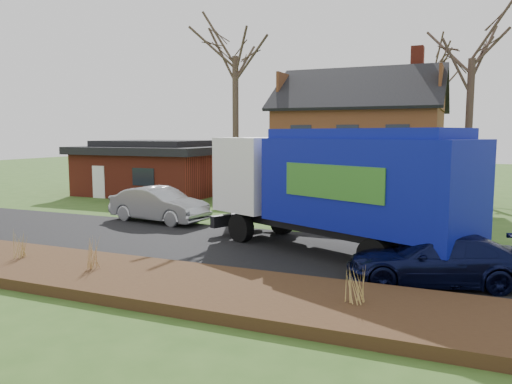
% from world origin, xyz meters
% --- Properties ---
extents(ground, '(120.00, 120.00, 0.00)m').
position_xyz_m(ground, '(0.00, 0.00, 0.00)').
color(ground, '#30521B').
rests_on(ground, ground).
extents(road, '(80.00, 7.00, 0.02)m').
position_xyz_m(road, '(0.00, 0.00, 0.01)').
color(road, black).
rests_on(road, ground).
extents(mulch_verge, '(80.00, 3.50, 0.30)m').
position_xyz_m(mulch_verge, '(0.00, -5.30, 0.15)').
color(mulch_verge, '#311D10').
rests_on(mulch_verge, ground).
extents(main_house, '(12.95, 8.95, 9.26)m').
position_xyz_m(main_house, '(1.49, 13.91, 4.03)').
color(main_house, beige).
rests_on(main_house, ground).
extents(ranch_house, '(9.80, 8.20, 3.70)m').
position_xyz_m(ranch_house, '(-12.00, 13.00, 1.81)').
color(ranch_house, maroon).
rests_on(ranch_house, ground).
extents(garbage_truck, '(10.34, 6.67, 4.34)m').
position_xyz_m(garbage_truck, '(3.88, 0.34, 2.50)').
color(garbage_truck, black).
rests_on(garbage_truck, ground).
extents(silver_sedan, '(5.21, 2.44, 1.65)m').
position_xyz_m(silver_sedan, '(-5.40, 3.35, 0.83)').
color(silver_sedan, '#929598').
rests_on(silver_sedan, ground).
extents(navy_wagon, '(5.24, 3.24, 1.42)m').
position_xyz_m(navy_wagon, '(7.32, -2.01, 0.71)').
color(navy_wagon, black).
rests_on(navy_wagon, ground).
extents(tree_front_west, '(3.97, 3.97, 11.80)m').
position_xyz_m(tree_front_west, '(-4.28, 9.53, 9.72)').
color(tree_front_west, '#46372A').
rests_on(tree_front_west, ground).
extents(tree_front_east, '(4.06, 4.06, 11.29)m').
position_xyz_m(tree_front_east, '(7.97, 11.18, 9.17)').
color(tree_front_east, '#433128').
rests_on(tree_front_east, ground).
extents(tree_back, '(3.72, 3.72, 11.78)m').
position_xyz_m(tree_back, '(5.37, 23.24, 9.82)').
color(tree_back, '#443229').
rests_on(tree_back, ground).
extents(grass_clump_west, '(0.32, 0.27, 0.85)m').
position_xyz_m(grass_clump_west, '(-4.80, -5.20, 0.73)').
color(grass_clump_west, '#AD8E4C').
rests_on(grass_clump_west, mulch_verge).
extents(grass_clump_mid, '(0.33, 0.27, 0.92)m').
position_xyz_m(grass_clump_mid, '(-1.80, -5.31, 0.76)').
color(grass_clump_mid, '#B0844D').
rests_on(grass_clump_mid, mulch_verge).
extents(grass_clump_east, '(0.33, 0.27, 0.83)m').
position_xyz_m(grass_clump_east, '(5.78, -5.20, 0.71)').
color(grass_clump_east, tan).
rests_on(grass_clump_east, mulch_verge).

